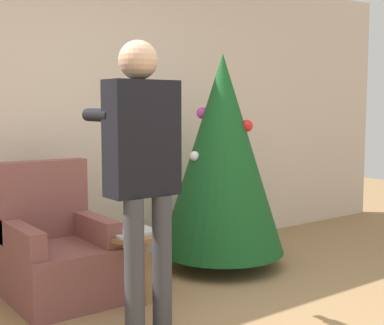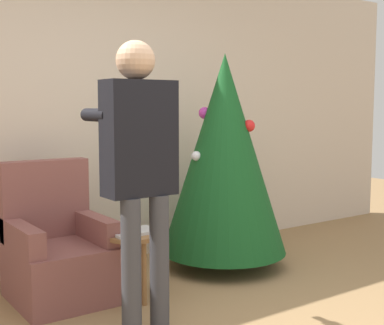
# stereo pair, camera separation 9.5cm
# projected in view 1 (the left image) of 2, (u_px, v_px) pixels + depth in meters

# --- Properties ---
(wall_back) EXTENTS (8.00, 0.06, 2.70)m
(wall_back) POSITION_uv_depth(u_px,v_px,m) (80.00, 112.00, 4.60)
(wall_back) COLOR beige
(wall_back) RESTS_ON ground_plane
(christmas_tree) EXTENTS (1.08, 1.08, 1.85)m
(christmas_tree) POSITION_uv_depth(u_px,v_px,m) (222.00, 154.00, 4.61)
(christmas_tree) COLOR brown
(christmas_tree) RESTS_ON ground_plane
(armchair) EXTENTS (0.67, 0.73, 1.00)m
(armchair) POSITION_uv_depth(u_px,v_px,m) (57.00, 254.00, 3.87)
(armchair) COLOR brown
(armchair) RESTS_ON ground_plane
(person_standing) EXTENTS (0.45, 0.57, 1.79)m
(person_standing) POSITION_uv_depth(u_px,v_px,m) (142.00, 160.00, 3.18)
(person_standing) COLOR #38383D
(person_standing) RESTS_ON ground_plane
(side_stool) EXTENTS (0.42, 0.42, 0.49)m
(side_stool) POSITION_uv_depth(u_px,v_px,m) (134.00, 244.00, 3.85)
(side_stool) COLOR olive
(side_stool) RESTS_ON ground_plane
(laptop) EXTENTS (0.34, 0.22, 0.02)m
(laptop) POSITION_uv_depth(u_px,v_px,m) (134.00, 232.00, 3.84)
(laptop) COLOR silver
(laptop) RESTS_ON side_stool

